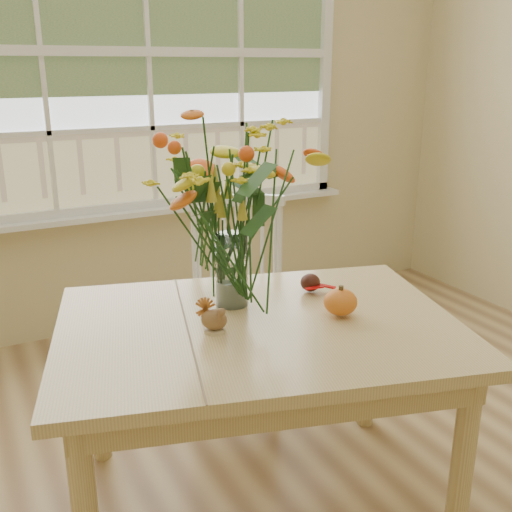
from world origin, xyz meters
TOP-DOWN VIEW (x-y plane):
  - wall_back at (0.00, 2.25)m, footprint 4.00×0.02m
  - window at (0.00, 2.21)m, footprint 2.42×0.12m
  - dining_table at (-0.21, 0.53)m, footprint 1.48×1.22m
  - windsor_chair at (0.04, 1.23)m, footprint 0.57×0.56m
  - flower_vase at (-0.22, 0.71)m, footprint 0.53×0.53m
  - pumpkin at (0.05, 0.46)m, footprint 0.11×0.11m
  - turkey_figurine at (-0.37, 0.53)m, footprint 0.10×0.10m
  - dark_gourd at (0.08, 0.69)m, footprint 0.13×0.12m

SIDE VIEW (x-z plane):
  - windsor_chair at x=0.04m, z-range 0.06..0.97m
  - dining_table at x=-0.21m, z-range 0.25..0.94m
  - dark_gourd at x=0.08m, z-range 0.69..0.75m
  - turkey_figurine at x=-0.37m, z-range 0.68..0.78m
  - pumpkin at x=0.05m, z-range 0.69..0.78m
  - flower_vase at x=-0.22m, z-range 0.75..1.38m
  - wall_back at x=0.00m, z-range 0.00..2.70m
  - window at x=0.00m, z-range 0.66..2.40m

